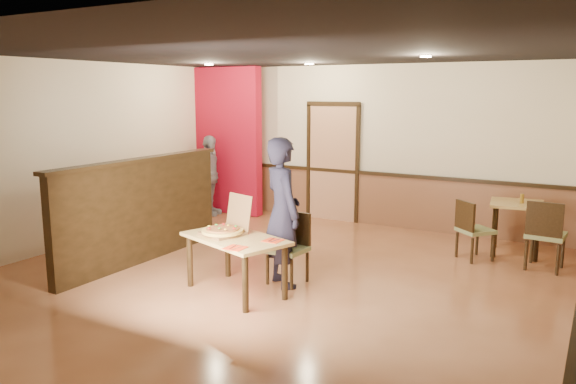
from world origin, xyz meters
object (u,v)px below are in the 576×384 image
Objects in this scene: diner_chair at (290,245)px; passerby at (210,176)px; side_chair_right at (545,233)px; side_table at (516,214)px; side_chair_left at (472,228)px; pizza_box at (226,229)px; diner at (283,212)px; main_table at (235,246)px; condiment at (522,199)px.

diner_chair is 0.57× the size of passerby.
side_chair_right is 0.77m from side_table.
side_chair_right is (2.69, 2.04, 0.04)m from diner_chair.
side_chair_left is 1.40× the size of pizza_box.
diner_chair is at bearing 90.99° from side_chair_left.
side_chair_left is at bearing 2.91° from side_chair_right.
side_chair_right is 3.51m from diner.
diner_chair is 1.02× the size of side_chair_left.
diner reaches higher than pizza_box.
main_table is at bearing 93.47° from side_chair_left.
diner reaches higher than diner_chair.
condiment reaches higher than main_table.
passerby is at bearing 35.34° from side_chair_left.
pizza_box reaches higher than diner_chair.
diner is at bearing -98.01° from diner_chair.
condiment reaches higher than diner_chair.
side_chair_right reaches higher than condiment.
side_chair_left is 0.88m from condiment.
side_chair_left is 3.53m from pizza_box.
side_chair_right reaches higher than main_table.
side_chair_right reaches higher than diner_chair.
side_chair_left is 5.01m from passerby.
side_chair_left is 2.87m from diner.
pizza_box is (-2.29, -2.66, 0.27)m from side_chair_left.
condiment is (2.34, 2.77, -0.07)m from diner.
main_table is 0.24m from pizza_box.
main_table is 4.22m from side_table.
condiment is (2.68, 3.29, 0.26)m from main_table.
side_chair_left is at bearing 53.86° from diner_chair.
passerby reaches higher than diner_chair.
diner is (-1.79, -2.20, 0.44)m from side_chair_left.
main_table is 1.69× the size of side_chair_left.
side_chair_right is at bearing 41.42° from diner_chair.
passerby is (-2.86, 3.25, 0.19)m from main_table.
condiment is at bearing 65.52° from pizza_box.
pizza_box reaches higher than condiment.
pizza_box is (-0.54, -0.60, 0.26)m from diner_chair.
pizza_box is at bearing -130.49° from side_table.
pizza_box is (-0.51, -0.46, -0.17)m from diner.
main_table is 1.51× the size of side_chair_right.
passerby is at bearing -1.03° from side_chair_right.
main_table is 1.77× the size of side_table.
pizza_box is at bearing -178.81° from main_table.
condiment is at bearing 69.62° from main_table.
side_table is (-0.44, 0.62, 0.07)m from side_chair_right.
pizza_box is at bearing -127.40° from diner_chair.
side_chair_left is 0.78m from side_table.
side_chair_right is at bearing -108.10° from passerby.
condiment is at bearing 53.02° from diner_chair.
diner is 1.19× the size of passerby.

